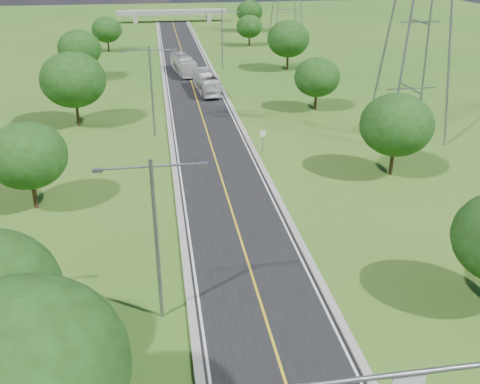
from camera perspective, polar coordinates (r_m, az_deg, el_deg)
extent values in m
plane|color=#255A19|center=(76.86, -4.66, 9.89)|extent=(260.00, 260.00, 0.00)
cube|color=black|center=(82.65, -5.01, 10.99)|extent=(8.00, 150.00, 0.06)
cube|color=gray|center=(82.46, -8.01, 10.87)|extent=(0.50, 150.00, 0.22)
cube|color=gray|center=(83.01, -2.03, 11.19)|extent=(0.50, 150.00, 0.22)
cylinder|color=slate|center=(20.03, 14.98, -18.48)|extent=(8.40, 0.20, 0.20)
cylinder|color=slate|center=(56.33, 2.45, 5.49)|extent=(0.08, 0.08, 2.40)
cube|color=white|center=(56.04, 2.48, 6.25)|extent=(0.55, 0.04, 0.70)
cube|color=gray|center=(155.23, -11.10, 17.65)|extent=(1.20, 3.00, 2.00)
cube|color=gray|center=(155.93, -3.37, 18.08)|extent=(1.20, 3.00, 2.00)
cube|color=gray|center=(155.07, -7.26, 18.49)|extent=(30.00, 3.00, 1.20)
cylinder|color=slate|center=(30.08, -8.87, -5.41)|extent=(0.22, 0.22, 10.00)
cylinder|color=slate|center=(28.11, -12.34, 2.51)|extent=(2.80, 0.12, 0.12)
cylinder|color=slate|center=(28.05, -6.63, 2.90)|extent=(2.80, 0.12, 0.12)
cube|color=slate|center=(28.25, -14.96, 2.23)|extent=(0.50, 0.25, 0.18)
cube|color=slate|center=(28.14, -3.98, 2.97)|extent=(0.50, 0.25, 0.18)
cylinder|color=slate|center=(60.90, -9.37, 10.44)|extent=(0.22, 0.22, 10.00)
cylinder|color=slate|center=(59.95, -11.06, 14.59)|extent=(2.80, 0.12, 0.12)
cylinder|color=slate|center=(59.92, -8.30, 14.78)|extent=(2.80, 0.12, 0.12)
cube|color=slate|center=(60.01, -12.34, 14.44)|extent=(0.50, 0.25, 0.18)
cube|color=slate|center=(59.96, -7.02, 14.81)|extent=(0.50, 0.25, 0.18)
cylinder|color=slate|center=(93.91, -1.92, 15.88)|extent=(0.22, 0.22, 10.00)
cylinder|color=slate|center=(93.12, -2.87, 18.64)|extent=(2.80, 0.12, 0.12)
cylinder|color=slate|center=(93.46, -1.07, 18.69)|extent=(2.80, 0.12, 0.12)
cube|color=slate|center=(92.99, -3.70, 18.58)|extent=(0.50, 0.25, 0.18)
cube|color=slate|center=(93.66, -0.23, 18.67)|extent=(0.50, 0.25, 0.18)
cylinder|color=black|center=(47.20, -21.09, -0.10)|extent=(0.36, 0.36, 2.70)
ellipsoid|color=#1A360E|center=(45.98, -21.72, 3.63)|extent=(6.30, 6.30, 5.36)
cylinder|color=black|center=(67.29, -16.95, 8.10)|extent=(0.36, 0.36, 3.24)
ellipsoid|color=#1A360E|center=(66.31, -17.38, 11.36)|extent=(7.56, 7.56, 6.43)
cylinder|color=black|center=(90.69, -16.47, 12.27)|extent=(0.36, 0.36, 2.88)
ellipsoid|color=#1A360E|center=(90.03, -16.75, 14.44)|extent=(6.72, 6.72, 5.71)
cylinder|color=black|center=(113.92, -13.87, 14.93)|extent=(0.36, 0.36, 2.52)
ellipsoid|color=#1A360E|center=(113.45, -14.04, 16.46)|extent=(5.88, 5.88, 5.00)
ellipsoid|color=#1A360E|center=(22.13, -22.25, -17.25)|extent=(7.98, 7.98, 6.78)
cylinder|color=black|center=(52.37, 15.89, 3.24)|extent=(0.36, 0.36, 2.88)
ellipsoid|color=#1A360E|center=(51.22, 16.35, 6.89)|extent=(6.72, 6.72, 5.71)
cylinder|color=black|center=(71.60, 8.07, 9.63)|extent=(0.36, 0.36, 2.52)
ellipsoid|color=#1A360E|center=(70.85, 8.22, 12.03)|extent=(5.88, 5.88, 5.00)
cylinder|color=black|center=(94.58, 5.09, 13.72)|extent=(0.36, 0.36, 3.06)
ellipsoid|color=#1A360E|center=(93.91, 5.18, 15.96)|extent=(7.14, 7.14, 6.07)
cylinder|color=black|center=(117.25, 0.99, 15.85)|extent=(0.36, 0.36, 2.34)
ellipsoid|color=#1A360E|center=(116.82, 1.00, 17.24)|extent=(5.46, 5.46, 4.64)
cylinder|color=black|center=(137.30, 1.00, 17.30)|extent=(0.36, 0.36, 2.70)
ellipsoid|color=#1A360E|center=(136.89, 1.01, 18.67)|extent=(6.30, 6.30, 5.36)
imported|color=silver|center=(79.77, -3.61, 11.61)|extent=(3.24, 10.60, 2.91)
imported|color=silver|center=(91.94, -6.05, 13.35)|extent=(4.02, 10.80, 2.94)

